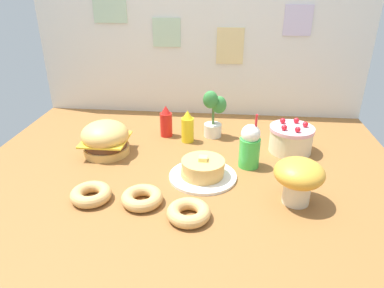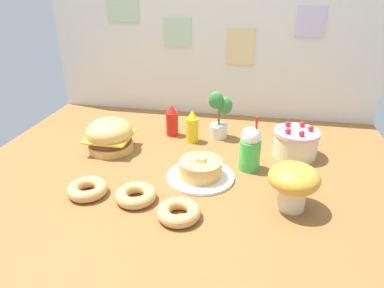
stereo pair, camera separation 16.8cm
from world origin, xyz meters
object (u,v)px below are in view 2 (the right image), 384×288
object	(u,v)px
cream_soda_cup	(250,148)
donut_chocolate	(136,195)
potted_plant	(219,112)
layer_cake	(296,143)
ketchup_bottle	(172,121)
donut_vanilla	(179,212)
burger	(110,135)
mustard_bottle	(192,127)
mushroom_stool	(294,182)
pancake_stack	(200,171)
donut_pink_glaze	(87,189)

from	to	relation	value
cream_soda_cup	donut_chocolate	bearing A→B (deg)	-140.95
potted_plant	layer_cake	bearing A→B (deg)	-20.33
ketchup_bottle	donut_vanilla	size ratio (longest dim) A/B	1.08
burger	ketchup_bottle	world-z (taller)	ketchup_bottle
mustard_bottle	donut_chocolate	world-z (taller)	mustard_bottle
burger	mushroom_stool	xyz separation A→B (m)	(1.09, -0.42, 0.04)
pancake_stack	mustard_bottle	size ratio (longest dim) A/B	1.70
mustard_bottle	donut_chocolate	size ratio (longest dim) A/B	1.08
donut_chocolate	mushroom_stool	size ratio (longest dim) A/B	0.85
cream_soda_cup	donut_pink_glaze	xyz separation A→B (m)	(-0.79, -0.43, -0.10)
layer_cake	donut_pink_glaze	xyz separation A→B (m)	(-1.06, -0.65, -0.05)
pancake_stack	ketchup_bottle	xyz separation A→B (m)	(-0.29, 0.54, 0.05)
cream_soda_cup	donut_pink_glaze	distance (m)	0.90
burger	donut_vanilla	size ratio (longest dim) A/B	1.43
pancake_stack	cream_soda_cup	world-z (taller)	cream_soda_cup
donut_pink_glaze	mushroom_stool	world-z (taller)	mushroom_stool
potted_plant	mushroom_stool	distance (m)	0.87
pancake_stack	potted_plant	size ratio (longest dim) A/B	1.11
donut_chocolate	donut_vanilla	size ratio (longest dim) A/B	1.00
ketchup_bottle	donut_pink_glaze	xyz separation A→B (m)	(-0.24, -0.81, -0.07)
ketchup_bottle	pancake_stack	bearing A→B (deg)	-61.57
burger	donut_chocolate	size ratio (longest dim) A/B	1.43
burger	mushroom_stool	world-z (taller)	mushroom_stool
layer_cake	cream_soda_cup	bearing A→B (deg)	-140.21
layer_cake	mushroom_stool	distance (m)	0.57
mustard_bottle	layer_cake	bearing A→B (deg)	-7.00
pancake_stack	burger	bearing A→B (deg)	159.02
mushroom_stool	ketchup_bottle	bearing A→B (deg)	136.46
burger	layer_cake	xyz separation A→B (m)	(1.14, 0.14, -0.01)
donut_vanilla	potted_plant	world-z (taller)	potted_plant
layer_cake	cream_soda_cup	size ratio (longest dim) A/B	0.83
pancake_stack	cream_soda_cup	size ratio (longest dim) A/B	1.13
donut_chocolate	ketchup_bottle	bearing A→B (deg)	91.12
mustard_bottle	donut_vanilla	xyz separation A→B (m)	(0.10, -0.83, -0.07)
donut_pink_glaze	donut_vanilla	bearing A→B (deg)	-11.35
ketchup_bottle	donut_chocolate	bearing A→B (deg)	-88.88
cream_soda_cup	donut_pink_glaze	size ratio (longest dim) A/B	1.61
donut_pink_glaze	mustard_bottle	bearing A→B (deg)	61.33
burger	mustard_bottle	world-z (taller)	mustard_bottle
burger	cream_soda_cup	xyz separation A→B (m)	(0.87, -0.08, 0.03)
ketchup_bottle	potted_plant	distance (m)	0.33
burger	mustard_bottle	size ratio (longest dim) A/B	1.33
cream_soda_cup	potted_plant	bearing A→B (deg)	119.47
ketchup_bottle	mushroom_stool	xyz separation A→B (m)	(0.76, -0.72, 0.04)
layer_cake	mustard_bottle	xyz separation A→B (m)	(-0.66, 0.08, 0.02)
ketchup_bottle	mustard_bottle	world-z (taller)	same
donut_vanilla	mushroom_stool	bearing A→B (deg)	19.71
ketchup_bottle	mustard_bottle	xyz separation A→B (m)	(0.16, -0.08, 0.00)
potted_plant	donut_pink_glaze	bearing A→B (deg)	-123.93
layer_cake	donut_pink_glaze	distance (m)	1.24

